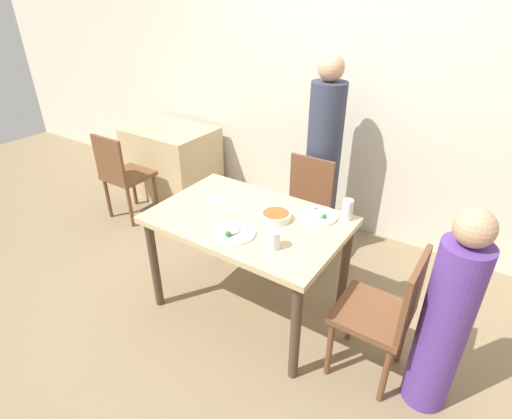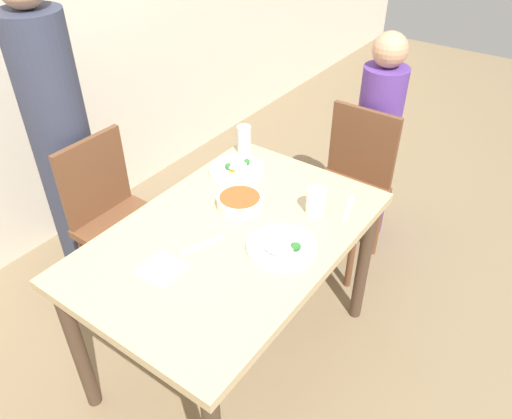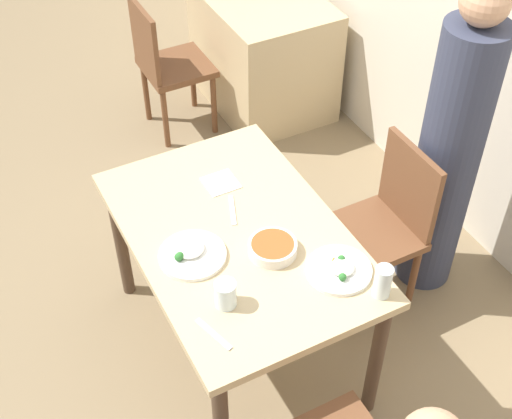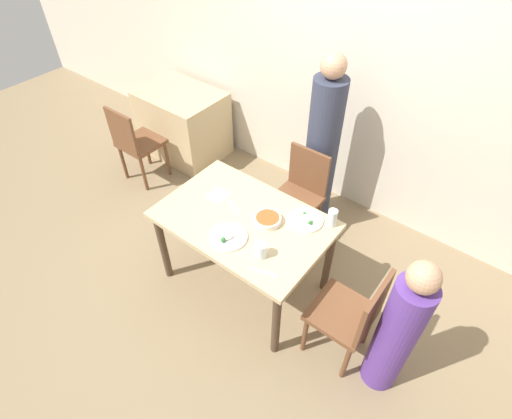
{
  "view_description": "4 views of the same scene",
  "coord_description": "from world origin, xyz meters",
  "px_view_note": "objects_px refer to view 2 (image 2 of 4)",
  "views": [
    {
      "loc": [
        1.28,
        -1.82,
        2.07
      ],
      "look_at": [
        0.11,
        -0.08,
        0.88
      ],
      "focal_mm": 28.0,
      "sensor_mm": 36.0,
      "label": 1
    },
    {
      "loc": [
        -1.18,
        -0.96,
        2.0
      ],
      "look_at": [
        0.1,
        -0.05,
        0.83
      ],
      "focal_mm": 35.0,
      "sensor_mm": 36.0,
      "label": 2
    },
    {
      "loc": [
        1.85,
        -0.88,
        2.82
      ],
      "look_at": [
        0.03,
        0.07,
        0.88
      ],
      "focal_mm": 50.0,
      "sensor_mm": 36.0,
      "label": 3
    },
    {
      "loc": [
        1.33,
        -1.56,
        2.82
      ],
      "look_at": [
        0.07,
        0.05,
        0.85
      ],
      "focal_mm": 28.0,
      "sensor_mm": 36.0,
      "label": 4
    }
  ],
  "objects_px": {
    "chair_adult_spot": "(117,217)",
    "glass_water_tall": "(244,139)",
    "person_adult": "(64,148)",
    "plate_rice_adult": "(237,169)",
    "bowl_curry": "(240,201)",
    "person_child": "(374,147)",
    "chair_child_spot": "(349,184)"
  },
  "relations": [
    {
      "from": "plate_rice_adult",
      "to": "glass_water_tall",
      "type": "height_order",
      "value": "glass_water_tall"
    },
    {
      "from": "plate_rice_adult",
      "to": "person_adult",
      "type": "bearing_deg",
      "value": 113.45
    },
    {
      "from": "person_adult",
      "to": "person_child",
      "type": "xyz_separation_m",
      "value": [
        1.23,
        -1.12,
        -0.19
      ]
    },
    {
      "from": "glass_water_tall",
      "to": "person_adult",
      "type": "bearing_deg",
      "value": 125.28
    },
    {
      "from": "person_adult",
      "to": "bowl_curry",
      "type": "xyz_separation_m",
      "value": [
        0.14,
        -0.99,
        0.01
      ]
    },
    {
      "from": "bowl_curry",
      "to": "glass_water_tall",
      "type": "distance_m",
      "value": 0.46
    },
    {
      "from": "person_adult",
      "to": "plate_rice_adult",
      "type": "xyz_separation_m",
      "value": [
        0.35,
        -0.81,
        -0.0
      ]
    },
    {
      "from": "glass_water_tall",
      "to": "chair_child_spot",
      "type": "bearing_deg",
      "value": -42.86
    },
    {
      "from": "chair_adult_spot",
      "to": "plate_rice_adult",
      "type": "height_order",
      "value": "chair_adult_spot"
    },
    {
      "from": "chair_child_spot",
      "to": "person_adult",
      "type": "bearing_deg",
      "value": -140.07
    },
    {
      "from": "chair_adult_spot",
      "to": "person_child",
      "type": "distance_m",
      "value": 1.48
    },
    {
      "from": "chair_adult_spot",
      "to": "person_child",
      "type": "bearing_deg",
      "value": -33.15
    },
    {
      "from": "chair_child_spot",
      "to": "plate_rice_adult",
      "type": "height_order",
      "value": "chair_child_spot"
    },
    {
      "from": "plate_rice_adult",
      "to": "glass_water_tall",
      "type": "xyz_separation_m",
      "value": [
        0.17,
        0.08,
        0.06
      ]
    },
    {
      "from": "person_adult",
      "to": "plate_rice_adult",
      "type": "height_order",
      "value": "person_adult"
    },
    {
      "from": "person_child",
      "to": "plate_rice_adult",
      "type": "distance_m",
      "value": 0.96
    },
    {
      "from": "bowl_curry",
      "to": "chair_adult_spot",
      "type": "bearing_deg",
      "value": 101.83
    },
    {
      "from": "chair_adult_spot",
      "to": "person_adult",
      "type": "relative_size",
      "value": 0.54
    },
    {
      "from": "bowl_curry",
      "to": "plate_rice_adult",
      "type": "relative_size",
      "value": 0.75
    },
    {
      "from": "bowl_curry",
      "to": "glass_water_tall",
      "type": "relative_size",
      "value": 1.39
    },
    {
      "from": "chair_adult_spot",
      "to": "person_adult",
      "type": "distance_m",
      "value": 0.43
    },
    {
      "from": "person_child",
      "to": "bowl_curry",
      "type": "height_order",
      "value": "person_child"
    },
    {
      "from": "plate_rice_adult",
      "to": "glass_water_tall",
      "type": "bearing_deg",
      "value": 25.51
    },
    {
      "from": "person_adult",
      "to": "bowl_curry",
      "type": "bearing_deg",
      "value": -81.9
    },
    {
      "from": "chair_adult_spot",
      "to": "glass_water_tall",
      "type": "xyz_separation_m",
      "value": [
        0.52,
        -0.41,
        0.34
      ]
    },
    {
      "from": "person_adult",
      "to": "chair_adult_spot",
      "type": "bearing_deg",
      "value": -90.0
    },
    {
      "from": "person_child",
      "to": "chair_child_spot",
      "type": "bearing_deg",
      "value": 180.0
    },
    {
      "from": "person_child",
      "to": "chair_adult_spot",
      "type": "bearing_deg",
      "value": 146.85
    },
    {
      "from": "chair_adult_spot",
      "to": "person_child",
      "type": "relative_size",
      "value": 0.71
    },
    {
      "from": "person_child",
      "to": "person_adult",
      "type": "bearing_deg",
      "value": 137.72
    },
    {
      "from": "person_child",
      "to": "bowl_curry",
      "type": "xyz_separation_m",
      "value": [
        -1.09,
        0.14,
        0.2
      ]
    },
    {
      "from": "chair_child_spot",
      "to": "person_child",
      "type": "distance_m",
      "value": 0.31
    }
  ]
}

